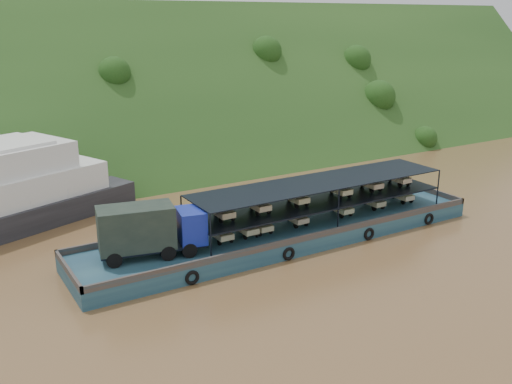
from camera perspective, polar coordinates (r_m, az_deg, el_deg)
ground at (r=48.85m, az=3.84°, el=-4.12°), size 160.00×160.00×0.00m
hillside at (r=79.77m, az=-11.12°, el=3.96°), size 140.00×39.60×39.60m
cargo_barge at (r=46.04m, az=1.42°, el=-3.75°), size 35.00×7.18×5.03m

